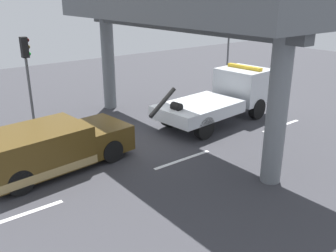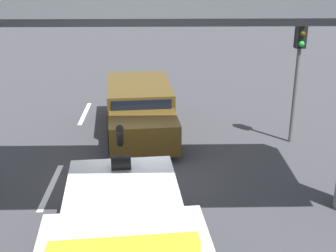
% 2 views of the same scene
% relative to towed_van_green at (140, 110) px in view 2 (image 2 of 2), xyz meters
% --- Properties ---
extents(ground_plane, '(60.00, 40.00, 0.10)m').
position_rel_towed_van_green_xyz_m(ground_plane, '(4.09, 0.01, -0.83)').
color(ground_plane, '#38383D').
extents(lane_stripe_west, '(2.60, 0.16, 0.01)m').
position_rel_towed_van_green_xyz_m(lane_stripe_west, '(-1.91, -2.26, -0.78)').
color(lane_stripe_west, silver).
rests_on(lane_stripe_west, ground).
extents(lane_stripe_mid, '(2.60, 0.16, 0.01)m').
position_rel_towed_van_green_xyz_m(lane_stripe_mid, '(4.09, -2.26, -0.78)').
color(lane_stripe_mid, silver).
rests_on(lane_stripe_mid, ground).
extents(towed_van_green, '(5.37, 2.63, 1.58)m').
position_rel_towed_van_green_xyz_m(towed_van_green, '(0.00, 0.00, 0.00)').
color(towed_van_green, '#4C3814').
rests_on(towed_van_green, ground).
extents(traffic_light_near, '(0.39, 0.32, 4.04)m').
position_rel_towed_van_green_xyz_m(traffic_light_near, '(1.11, 5.04, 2.17)').
color(traffic_light_near, '#515456').
rests_on(traffic_light_near, ground).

